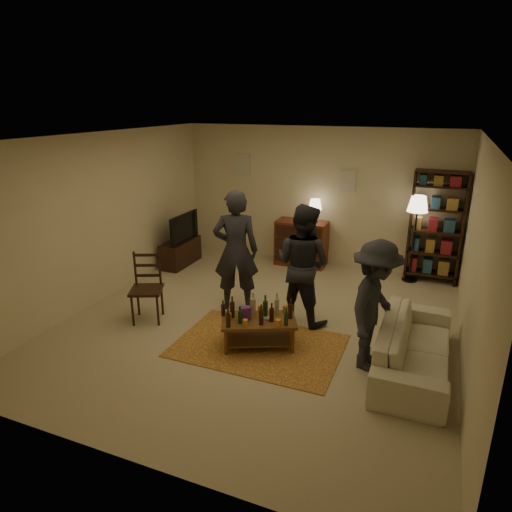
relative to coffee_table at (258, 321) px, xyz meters
The scene contains 13 objects.
floor 0.76m from the coffee_table, 109.85° to the left, with size 6.00×6.00×0.00m, color #C6B793.
room_shell 3.98m from the coffee_table, 103.63° to the left, with size 6.00×6.00×6.00m.
rug 0.37m from the coffee_table, ahead, with size 2.20×1.50×0.01m, color brown.
coffee_table is the anchor object (origin of this frame).
dining_chair 1.87m from the coffee_table, behind, with size 0.60×0.60×1.05m.
tv_stand 3.60m from the coffee_table, 137.79° to the left, with size 0.40×1.00×1.06m.
dresser 3.36m from the coffee_table, 97.12° to the left, with size 1.00×0.50×1.36m.
bookshelf 4.01m from the coffee_table, 59.28° to the left, with size 0.90×0.34×2.02m.
floor_lamp 3.81m from the coffee_table, 62.65° to the left, with size 0.36×0.36×1.58m.
sofa 1.99m from the coffee_table, ahead, with size 2.08×0.81×0.61m, color beige.
person_left 1.39m from the coffee_table, 127.93° to the left, with size 0.70×0.46×1.91m, color #24232A.
person_right 1.14m from the coffee_table, 72.55° to the left, with size 0.87×0.68×1.79m, color #212228.
person_by_sofa 1.54m from the coffee_table, ahead, with size 1.06×0.61×1.64m, color #27282F.
Camera 1 is at (2.28, -5.67, 3.15)m, focal length 32.00 mm.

